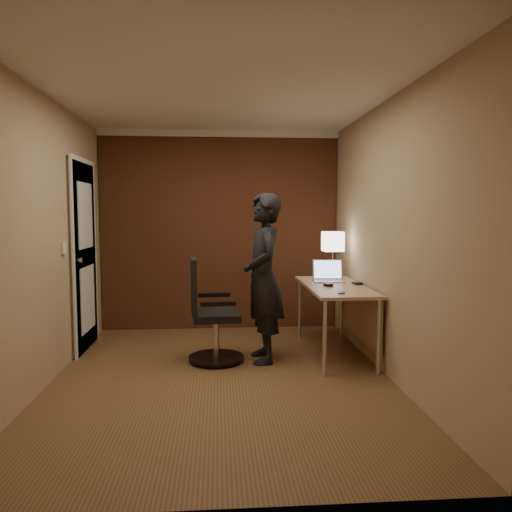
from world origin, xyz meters
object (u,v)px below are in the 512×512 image
(laptop, at_px, (328,275))
(mouse, at_px, (328,285))
(wallet, at_px, (357,283))
(desk_lamp, at_px, (333,242))
(person, at_px, (263,278))
(office_chair, at_px, (210,317))
(phone, at_px, (341,293))
(desk, at_px, (341,297))

(laptop, height_order, mouse, laptop)
(mouse, bearing_deg, wallet, 1.53)
(desk_lamp, height_order, wallet, desk_lamp)
(mouse, bearing_deg, laptop, 60.56)
(wallet, bearing_deg, person, -168.41)
(desk_lamp, relative_size, mouse, 5.35)
(wallet, relative_size, office_chair, 0.11)
(desk_lamp, distance_m, phone, 1.12)
(phone, distance_m, person, 0.79)
(desk, distance_m, wallet, 0.23)
(desk, bearing_deg, phone, -104.19)
(desk, xyz_separation_m, mouse, (-0.16, -0.08, 0.14))
(phone, bearing_deg, person, 168.09)
(mouse, relative_size, wallet, 0.91)
(person, bearing_deg, office_chair, -94.09)
(desk, xyz_separation_m, desk_lamp, (0.02, 0.51, 0.55))
(mouse, xyz_separation_m, office_chair, (-1.21, -0.10, -0.30))
(mouse, xyz_separation_m, wallet, (0.34, 0.11, -0.01))
(wallet, relative_size, person, 0.07)
(phone, xyz_separation_m, wallet, (0.31, 0.55, 0.01))
(desk_lamp, xyz_separation_m, mouse, (-0.18, -0.59, -0.40))
(mouse, distance_m, phone, 0.44)
(desk, bearing_deg, office_chair, -172.40)
(desk_lamp, height_order, phone, desk_lamp)
(desk_lamp, bearing_deg, laptop, -114.85)
(desk_lamp, xyz_separation_m, phone, (-0.15, -1.03, -0.41))
(phone, xyz_separation_m, person, (-0.70, 0.34, 0.10))
(wallet, bearing_deg, mouse, -161.54)
(office_chair, xyz_separation_m, person, (0.53, 0.01, 0.39))
(desk, height_order, wallet, wallet)
(laptop, xyz_separation_m, mouse, (-0.09, -0.39, -0.05))
(desk, relative_size, wallet, 13.64)
(mouse, bearing_deg, office_chair, 167.82)
(wallet, height_order, person, person)
(desk, relative_size, mouse, 15.00)
(desk_lamp, xyz_separation_m, person, (-0.85, -0.68, -0.31))
(desk, height_order, laptop, laptop)
(mouse, height_order, person, person)
(laptop, bearing_deg, desk, -76.70)
(laptop, distance_m, phone, 0.83)
(phone, bearing_deg, mouse, 107.76)
(laptop, bearing_deg, person, -147.48)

